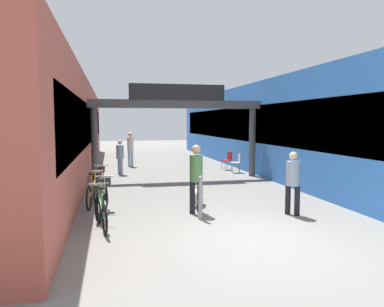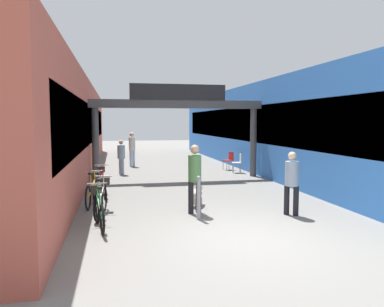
% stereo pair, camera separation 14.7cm
% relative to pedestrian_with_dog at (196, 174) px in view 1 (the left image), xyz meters
% --- Properties ---
extents(ground_plane, '(80.00, 80.00, 0.00)m').
position_rel_pedestrian_with_dog_xyz_m(ground_plane, '(0.56, -2.28, -1.03)').
color(ground_plane, gray).
extents(storefront_left, '(3.00, 26.00, 4.14)m').
position_rel_pedestrian_with_dog_xyz_m(storefront_left, '(-4.54, 8.72, 1.04)').
color(storefront_left, '#B25142').
rests_on(storefront_left, ground_plane).
extents(storefront_right, '(3.00, 26.00, 4.14)m').
position_rel_pedestrian_with_dog_xyz_m(storefront_right, '(5.65, 8.72, 1.04)').
color(storefront_right, blue).
rests_on(storefront_right, ground_plane).
extents(arcade_sign_gateway, '(7.40, 0.47, 3.92)m').
position_rel_pedestrian_with_dog_xyz_m(arcade_sign_gateway, '(0.56, 5.99, 1.72)').
color(arcade_sign_gateway, '#4C4C4F').
rests_on(arcade_sign_gateway, ground_plane).
extents(pedestrian_with_dog, '(0.44, 0.44, 1.79)m').
position_rel_pedestrian_with_dog_xyz_m(pedestrian_with_dog, '(0.00, 0.00, 0.00)').
color(pedestrian_with_dog, black).
rests_on(pedestrian_with_dog, ground_plane).
extents(pedestrian_companion, '(0.48, 0.48, 1.63)m').
position_rel_pedestrian_with_dog_xyz_m(pedestrian_companion, '(2.37, -0.71, -0.11)').
color(pedestrian_companion, black).
rests_on(pedestrian_companion, ground_plane).
extents(pedestrian_carrying_crate, '(0.44, 0.44, 1.57)m').
position_rel_pedestrian_with_dog_xyz_m(pedestrian_carrying_crate, '(-1.76, 7.65, -0.15)').
color(pedestrian_carrying_crate, '#8C9EB2').
rests_on(pedestrian_carrying_crate, ground_plane).
extents(pedestrian_elderly_walking, '(0.47, 0.47, 1.82)m').
position_rel_pedestrian_with_dog_xyz_m(pedestrian_elderly_walking, '(-1.14, 10.61, 0.02)').
color(pedestrian_elderly_walking, '#A5BFE0').
rests_on(pedestrian_elderly_walking, ground_plane).
extents(dog_on_leash, '(0.56, 0.83, 0.58)m').
position_rel_pedestrian_with_dog_xyz_m(dog_on_leash, '(0.24, 0.84, -0.67)').
color(dog_on_leash, beige).
rests_on(dog_on_leash, ground_plane).
extents(bicycle_green_nearest, '(0.46, 1.68, 0.98)m').
position_rel_pedestrian_with_dog_xyz_m(bicycle_green_nearest, '(-2.40, -0.87, -0.60)').
color(bicycle_green_nearest, black).
rests_on(bicycle_green_nearest, ground_plane).
extents(bicycle_silver_second, '(0.46, 1.68, 0.98)m').
position_rel_pedestrian_with_dog_xyz_m(bicycle_silver_second, '(-2.38, 0.28, -0.60)').
color(bicycle_silver_second, black).
rests_on(bicycle_silver_second, ground_plane).
extents(bicycle_orange_third, '(0.46, 1.68, 0.98)m').
position_rel_pedestrian_with_dog_xyz_m(bicycle_orange_third, '(-2.67, 1.48, -0.60)').
color(bicycle_orange_third, black).
rests_on(bicycle_orange_third, ground_plane).
extents(bicycle_red_farthest, '(0.46, 1.68, 0.98)m').
position_rel_pedestrian_with_dog_xyz_m(bicycle_red_farthest, '(-2.43, 2.87, -0.60)').
color(bicycle_red_farthest, black).
rests_on(bicycle_red_farthest, ground_plane).
extents(bollard_post_metal, '(0.10, 0.10, 1.08)m').
position_rel_pedestrian_with_dog_xyz_m(bollard_post_metal, '(-0.04, -0.63, -0.49)').
color(bollard_post_metal, gray).
rests_on(bollard_post_metal, ground_plane).
extents(cafe_chair_aluminium_nearer, '(0.47, 0.47, 0.89)m').
position_rel_pedestrian_with_dog_xyz_m(cafe_chair_aluminium_nearer, '(3.61, 7.13, -0.49)').
color(cafe_chair_aluminium_nearer, gray).
rests_on(cafe_chair_aluminium_nearer, ground_plane).
extents(cafe_chair_red_farther, '(0.48, 0.48, 0.89)m').
position_rel_pedestrian_with_dog_xyz_m(cafe_chair_red_farther, '(3.52, 8.25, -0.49)').
color(cafe_chair_red_farther, gray).
rests_on(cafe_chair_red_farther, ground_plane).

